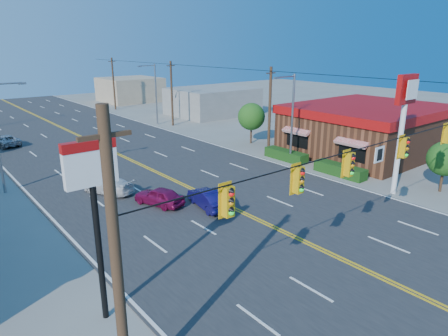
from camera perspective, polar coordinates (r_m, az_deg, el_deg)
ground at (r=21.12m, az=17.98°, el=-13.13°), size 160.00×160.00×0.00m
road at (r=34.95m, az=-10.31°, el=-0.30°), size 20.00×120.00×0.06m
signal_span at (r=19.10m, az=19.12°, el=-0.46°), size 24.32×0.34×9.00m
kfc at (r=42.40m, az=19.71°, el=5.32°), size 16.30×12.40×4.70m
kfc_pylon at (r=30.29m, az=24.32°, el=7.48°), size 2.20×0.36×8.50m
pizza_hut_sign at (r=15.16m, az=-18.15°, el=-3.70°), size 1.90×0.30×6.85m
streetlight_se at (r=35.92m, az=9.55°, el=7.58°), size 2.55×0.25×8.00m
streetlight_ne at (r=54.68m, az=-9.89°, el=10.79°), size 2.55×0.25×8.00m
utility_pole_near at (r=39.67m, az=6.54°, el=8.13°), size 0.28×0.28×8.40m
utility_pole_mid at (r=53.71m, az=-7.47°, el=10.45°), size 0.28×0.28×8.40m
utility_pole_far at (r=69.59m, az=-15.49°, el=11.50°), size 0.28×0.28×8.40m
tree_kfc_rear at (r=43.60m, az=3.93°, el=7.33°), size 2.94×2.94×4.41m
tree_kfc_front at (r=32.87m, az=29.05°, el=1.16°), size 2.52×2.52×3.78m
bld_east_mid at (r=62.78m, az=-1.65°, el=9.52°), size 12.00×10.00×4.00m
bld_east_far at (r=79.86m, az=-13.25°, el=10.87°), size 10.00×10.00×4.40m
car_magenta at (r=27.13m, az=-9.25°, el=-4.11°), size 2.52×3.87×1.23m
car_blue at (r=26.38m, az=-2.27°, el=-4.45°), size 2.01×4.07×1.28m
car_white at (r=30.10m, az=-16.15°, el=-2.50°), size 3.03×4.28×1.15m
car_silver at (r=48.50m, az=-28.79°, el=3.41°), size 2.64×4.48×1.17m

